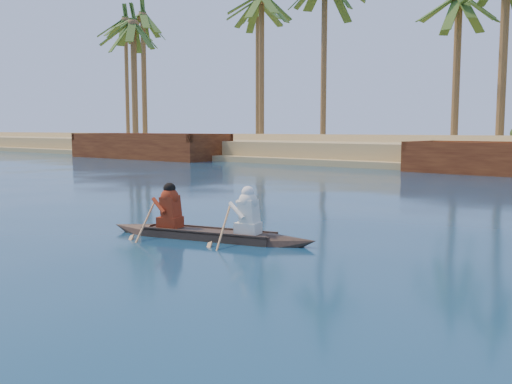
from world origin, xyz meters
The scene contains 3 objects.
ground centered at (0.00, 0.00, 0.00)m, with size 160.00×160.00×0.00m, color #0B2546.
canoe centered at (-3.85, 2.19, 0.24)m, with size 4.46×1.70×1.23m.
barge_left centered at (-28.62, 22.00, 0.75)m, with size 12.82×4.37×2.13m.
Camera 1 is at (3.73, -5.79, 2.13)m, focal length 40.00 mm.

